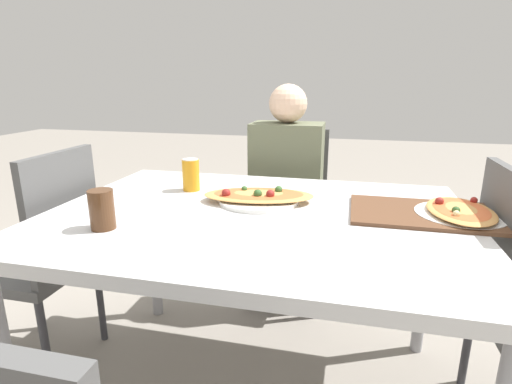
% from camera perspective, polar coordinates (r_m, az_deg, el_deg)
% --- Properties ---
extents(dining_table, '(1.37, 1.00, 0.74)m').
position_cam_1_polar(dining_table, '(1.33, 0.08, -5.53)').
color(dining_table, silver).
rests_on(dining_table, ground_plane).
extents(chair_far_seated, '(0.40, 0.40, 0.91)m').
position_cam_1_polar(chair_far_seated, '(2.16, 4.72, -2.04)').
color(chair_far_seated, '#4C4C4C').
rests_on(chair_far_seated, ground_plane).
extents(chair_side_left, '(0.40, 0.40, 0.91)m').
position_cam_1_polar(chair_side_left, '(1.81, -27.89, -7.61)').
color(chair_side_left, '#4C4C4C').
rests_on(chair_side_left, ground_plane).
extents(person_seated, '(0.35, 0.24, 1.14)m').
position_cam_1_polar(person_seated, '(2.01, 4.31, 1.34)').
color(person_seated, '#2D2D38').
rests_on(person_seated, ground_plane).
extents(pizza_main, '(0.42, 0.29, 0.05)m').
position_cam_1_polar(pizza_main, '(1.42, 0.36, -0.66)').
color(pizza_main, white).
rests_on(pizza_main, dining_table).
extents(soda_can, '(0.07, 0.07, 0.12)m').
position_cam_1_polar(soda_can, '(1.58, -9.28, 2.44)').
color(soda_can, orange).
rests_on(soda_can, dining_table).
extents(drink_glass, '(0.07, 0.07, 0.12)m').
position_cam_1_polar(drink_glass, '(1.24, -21.16, -2.35)').
color(drink_glass, '#4C2D19').
rests_on(drink_glass, dining_table).
extents(serving_tray, '(0.45, 0.30, 0.01)m').
position_cam_1_polar(serving_tray, '(1.39, 22.68, -2.83)').
color(serving_tray, brown).
rests_on(serving_tray, dining_table).
extents(pizza_second, '(0.27, 0.30, 0.05)m').
position_cam_1_polar(pizza_second, '(1.41, 27.15, -2.60)').
color(pizza_second, white).
rests_on(pizza_second, dining_table).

